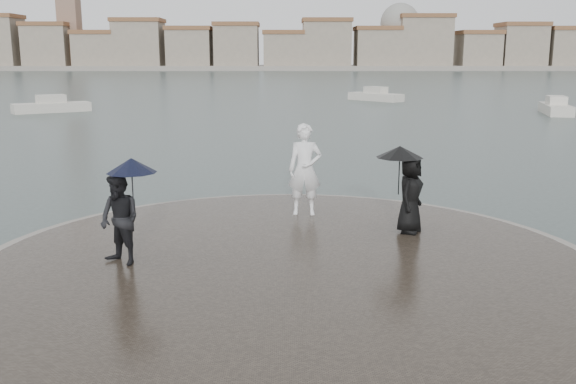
{
  "coord_description": "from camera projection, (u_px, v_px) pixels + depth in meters",
  "views": [
    {
      "loc": [
        -0.1,
        -8.43,
        4.32
      ],
      "look_at": [
        0.0,
        4.8,
        1.45
      ],
      "focal_mm": 40.0,
      "sensor_mm": 36.0,
      "label": 1
    }
  ],
  "objects": [
    {
      "name": "visitor_right",
      "position": [
        408.0,
        183.0,
        14.28
      ],
      "size": [
        1.23,
        1.14,
        1.95
      ],
      "color": "black",
      "rests_on": "quay_tip"
    },
    {
      "name": "statue",
      "position": [
        305.0,
        169.0,
        15.89
      ],
      "size": [
        0.85,
        0.57,
        2.27
      ],
      "primitive_type": "imported",
      "rotation": [
        0.0,
        0.0,
        -0.04
      ],
      "color": "white",
      "rests_on": "quay_tip"
    },
    {
      "name": "visitor_left",
      "position": [
        122.0,
        209.0,
        12.11
      ],
      "size": [
        1.26,
        1.09,
        2.04
      ],
      "color": "black",
      "rests_on": "quay_tip"
    },
    {
      "name": "kerb_ring",
      "position": [
        288.0,
        270.0,
        12.54
      ],
      "size": [
        12.5,
        12.5,
        0.32
      ],
      "primitive_type": "cylinder",
      "color": "gray",
      "rests_on": "ground"
    },
    {
      "name": "quay_tip",
      "position": [
        288.0,
        269.0,
        12.53
      ],
      "size": [
        11.9,
        11.9,
        0.36
      ],
      "primitive_type": "cylinder",
      "color": "#2D261E",
      "rests_on": "ground"
    },
    {
      "name": "ground",
      "position": [
        290.0,
        362.0,
        9.15
      ],
      "size": [
        400.0,
        400.0,
        0.0
      ],
      "primitive_type": "plane",
      "color": "#2B3835",
      "rests_on": "ground"
    },
    {
      "name": "boats",
      "position": [
        329.0,
        104.0,
        51.27
      ],
      "size": [
        41.25,
        18.75,
        1.5
      ],
      "color": "beige",
      "rests_on": "ground"
    },
    {
      "name": "far_skyline",
      "position": [
        259.0,
        48.0,
        164.97
      ],
      "size": [
        260.0,
        20.0,
        37.0
      ],
      "color": "gray",
      "rests_on": "ground"
    }
  ]
}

